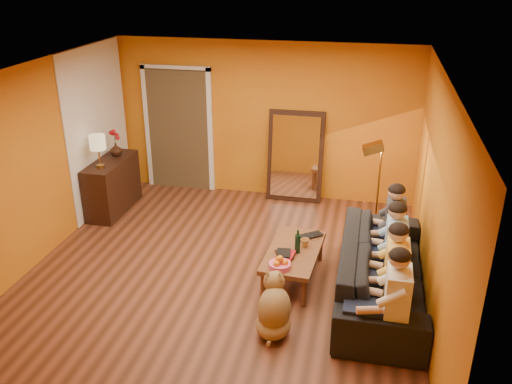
% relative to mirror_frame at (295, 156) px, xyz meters
% --- Properties ---
extents(room_shell, '(5.00, 5.50, 2.60)m').
position_rel_mirror_frame_xyz_m(room_shell, '(-0.55, -2.26, 0.54)').
color(room_shell, brown).
rests_on(room_shell, ground).
extents(white_accent, '(0.02, 1.90, 2.58)m').
position_rel_mirror_frame_xyz_m(white_accent, '(-3.04, -0.88, 0.54)').
color(white_accent, white).
rests_on(white_accent, wall_left).
extents(doorway_recess, '(1.06, 0.30, 2.10)m').
position_rel_mirror_frame_xyz_m(doorway_recess, '(-2.05, 0.20, 0.29)').
color(doorway_recess, '#3F2D19').
rests_on(doorway_recess, floor).
extents(door_jamb_left, '(0.08, 0.06, 2.20)m').
position_rel_mirror_frame_xyz_m(door_jamb_left, '(-2.62, 0.08, 0.29)').
color(door_jamb_left, white).
rests_on(door_jamb_left, wall_back).
extents(door_jamb_right, '(0.08, 0.06, 2.20)m').
position_rel_mirror_frame_xyz_m(door_jamb_right, '(-1.48, 0.08, 0.29)').
color(door_jamb_right, white).
rests_on(door_jamb_right, wall_back).
extents(door_header, '(1.22, 0.06, 0.08)m').
position_rel_mirror_frame_xyz_m(door_header, '(-2.05, 0.08, 1.36)').
color(door_header, white).
rests_on(door_header, wall_back).
extents(mirror_frame, '(0.92, 0.27, 1.51)m').
position_rel_mirror_frame_xyz_m(mirror_frame, '(0.00, 0.00, 0.00)').
color(mirror_frame, black).
rests_on(mirror_frame, floor).
extents(mirror_glass, '(0.78, 0.21, 1.35)m').
position_rel_mirror_frame_xyz_m(mirror_glass, '(0.00, -0.04, 0.00)').
color(mirror_glass, white).
rests_on(mirror_glass, mirror_frame).
extents(sideboard, '(0.44, 1.18, 0.85)m').
position_rel_mirror_frame_xyz_m(sideboard, '(-2.79, -1.08, -0.34)').
color(sideboard, black).
rests_on(sideboard, floor).
extents(table_lamp, '(0.24, 0.24, 0.51)m').
position_rel_mirror_frame_xyz_m(table_lamp, '(-2.79, -1.38, 0.34)').
color(table_lamp, beige).
rests_on(table_lamp, sideboard).
extents(sofa, '(2.50, 0.98, 0.73)m').
position_rel_mirror_frame_xyz_m(sofa, '(1.45, -2.67, -0.39)').
color(sofa, black).
rests_on(sofa, floor).
extents(coffee_table, '(0.70, 1.26, 0.42)m').
position_rel_mirror_frame_xyz_m(coffee_table, '(0.37, -2.50, -0.55)').
color(coffee_table, brown).
rests_on(coffee_table, floor).
extents(floor_lamp, '(0.31, 0.25, 1.44)m').
position_rel_mirror_frame_xyz_m(floor_lamp, '(1.36, -1.15, -0.04)').
color(floor_lamp, '#AB7A32').
rests_on(floor_lamp, floor).
extents(dog, '(0.40, 0.61, 0.70)m').
position_rel_mirror_frame_xyz_m(dog, '(0.33, -3.61, -0.41)').
color(dog, '#9D7A47').
rests_on(dog, floor).
extents(person_far_left, '(0.70, 0.44, 1.22)m').
position_rel_mirror_frame_xyz_m(person_far_left, '(1.58, -3.67, -0.15)').
color(person_far_left, silver).
rests_on(person_far_left, sofa).
extents(person_mid_left, '(0.70, 0.44, 1.22)m').
position_rel_mirror_frame_xyz_m(person_mid_left, '(1.58, -3.12, -0.15)').
color(person_mid_left, gold).
rests_on(person_mid_left, sofa).
extents(person_mid_right, '(0.70, 0.44, 1.22)m').
position_rel_mirror_frame_xyz_m(person_mid_right, '(1.58, -2.57, -0.15)').
color(person_mid_right, '#89B0D4').
rests_on(person_mid_right, sofa).
extents(person_far_right, '(0.70, 0.44, 1.22)m').
position_rel_mirror_frame_xyz_m(person_far_right, '(1.58, -2.02, -0.15)').
color(person_far_right, '#2D2C31').
rests_on(person_far_right, sofa).
extents(fruit_bowl, '(0.26, 0.26, 0.16)m').
position_rel_mirror_frame_xyz_m(fruit_bowl, '(0.27, -2.95, -0.26)').
color(fruit_bowl, '#EB5388').
rests_on(fruit_bowl, coffee_table).
extents(wine_bottle, '(0.07, 0.07, 0.31)m').
position_rel_mirror_frame_xyz_m(wine_bottle, '(0.42, -2.55, -0.18)').
color(wine_bottle, black).
rests_on(wine_bottle, coffee_table).
extents(tumbler, '(0.14, 0.14, 0.10)m').
position_rel_mirror_frame_xyz_m(tumbler, '(0.49, -2.38, -0.29)').
color(tumbler, '#B27F3F').
rests_on(tumbler, coffee_table).
extents(laptop, '(0.42, 0.39, 0.03)m').
position_rel_mirror_frame_xyz_m(laptop, '(0.55, -2.15, -0.33)').
color(laptop, black).
rests_on(laptop, coffee_table).
extents(book_lower, '(0.28, 0.31, 0.02)m').
position_rel_mirror_frame_xyz_m(book_lower, '(0.19, -2.70, -0.33)').
color(book_lower, black).
rests_on(book_lower, coffee_table).
extents(book_mid, '(0.23, 0.29, 0.02)m').
position_rel_mirror_frame_xyz_m(book_mid, '(0.20, -2.69, -0.31)').
color(book_mid, maroon).
rests_on(book_mid, book_lower).
extents(book_upper, '(0.19, 0.24, 0.02)m').
position_rel_mirror_frame_xyz_m(book_upper, '(0.19, -2.71, -0.29)').
color(book_upper, black).
rests_on(book_upper, book_mid).
extents(vase, '(0.20, 0.20, 0.21)m').
position_rel_mirror_frame_xyz_m(vase, '(-2.79, -0.83, 0.19)').
color(vase, black).
rests_on(vase, sideboard).
extents(flowers, '(0.17, 0.17, 0.45)m').
position_rel_mirror_frame_xyz_m(flowers, '(-2.79, -0.83, 0.43)').
color(flowers, maroon).
rests_on(flowers, vase).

